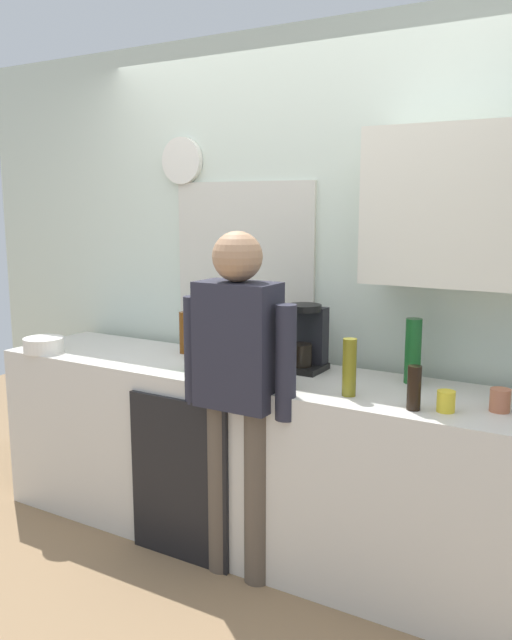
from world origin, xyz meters
TOP-DOWN VIEW (x-y plane):
  - ground_plane at (0.00, 0.00)m, footprint 8.00×8.00m
  - kitchen_counter at (0.00, 0.30)m, footprint 3.09×0.64m
  - dishwasher_panel at (-0.32, -0.03)m, footprint 0.56×0.02m
  - back_wall_assembly at (0.10, 0.70)m, footprint 4.69×0.42m
  - coffee_maker at (0.11, 0.46)m, footprint 0.20×0.20m
  - bottle_olive_oil at (0.47, 0.15)m, footprint 0.06×0.06m
  - bottle_red_vinegar at (-0.09, 0.51)m, footprint 0.06×0.06m
  - bottle_clear_soda at (-0.21, 0.13)m, footprint 0.09×0.09m
  - bottle_dark_sauce at (0.76, 0.10)m, footprint 0.06×0.06m
  - bottle_amber_beer at (-0.63, 0.45)m, footprint 0.06×0.06m
  - bottle_green_wine at (0.64, 0.49)m, footprint 0.07×0.07m
  - cup_terracotta_mug at (1.07, 0.26)m, footprint 0.08×0.08m
  - cup_yellow_cup at (0.88, 0.14)m, footprint 0.07×0.07m
  - cup_white_mug at (-0.50, 0.36)m, footprint 0.08×0.08m
  - mixing_bowl at (-1.32, 0.07)m, footprint 0.22×0.22m
  - potted_plant at (0.06, 0.14)m, footprint 0.15×0.15m
  - dish_soap at (-0.35, 0.14)m, footprint 0.06×0.06m
  - person_at_sink at (0.00, 0.00)m, footprint 0.57×0.22m

SIDE VIEW (x-z plane):
  - ground_plane at x=0.00m, z-range 0.00..0.00m
  - dishwasher_panel at x=-0.32m, z-range 0.00..0.81m
  - kitchen_counter at x=0.00m, z-range 0.00..0.90m
  - mixing_bowl at x=-1.32m, z-range 0.90..0.98m
  - cup_yellow_cup at x=0.88m, z-range 0.90..0.99m
  - cup_terracotta_mug at x=1.07m, z-range 0.90..0.99m
  - person_at_sink at x=0.00m, z-range 0.15..1.75m
  - cup_white_mug at x=-0.50m, z-range 0.90..1.00m
  - dish_soap at x=-0.35m, z-range 0.89..1.07m
  - bottle_dark_sauce at x=0.76m, z-range 0.90..1.08m
  - bottle_red_vinegar at x=-0.09m, z-range 0.90..1.12m
  - bottle_amber_beer at x=-0.63m, z-range 0.90..1.13m
  - bottle_olive_oil at x=0.47m, z-range 0.90..1.15m
  - potted_plant at x=0.06m, z-range 0.92..1.15m
  - bottle_clear_soda at x=-0.21m, z-range 0.90..1.18m
  - coffee_maker at x=0.11m, z-range 0.88..1.21m
  - bottle_green_wine at x=0.64m, z-range 0.90..1.20m
  - back_wall_assembly at x=0.10m, z-range 0.06..2.66m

